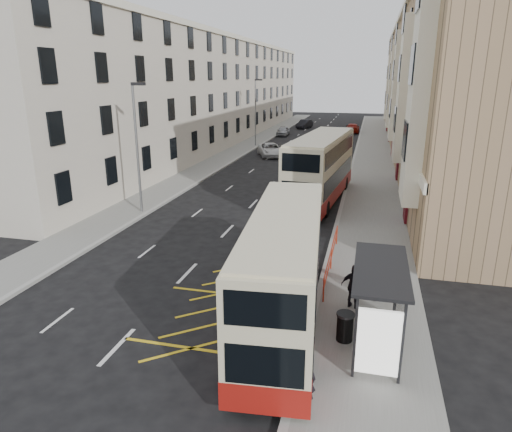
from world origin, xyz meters
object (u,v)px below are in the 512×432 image
(litter_bin, at_px, (345,326))
(pedestrian_mid, at_px, (385,282))
(street_lamp_far, at_px, (256,109))
(pedestrian_near, at_px, (303,379))
(pedestrian_far, at_px, (354,286))
(car_red, at_px, (352,128))
(white_van, at_px, (271,150))
(car_dark, at_px, (305,124))
(bus_shelter, at_px, (385,294))
(double_decker_rear, at_px, (321,168))
(double_decker_front, at_px, (284,270))
(street_lamp_near, at_px, (137,142))
(car_silver, at_px, (283,131))

(litter_bin, xyz_separation_m, pedestrian_mid, (1.32, 3.08, 0.32))
(street_lamp_far, distance_m, pedestrian_near, 47.42)
(pedestrian_far, distance_m, car_red, 57.47)
(white_van, height_order, car_dark, car_dark)
(bus_shelter, distance_m, pedestrian_near, 3.89)
(bus_shelter, distance_m, pedestrian_far, 3.09)
(double_decker_rear, bearing_deg, pedestrian_far, -73.41)
(bus_shelter, bearing_deg, double_decker_front, 160.37)
(pedestrian_near, height_order, pedestrian_far, pedestrian_near)
(double_decker_front, height_order, white_van, double_decker_front)
(car_red, bearing_deg, pedestrian_mid, 93.47)
(street_lamp_near, relative_size, pedestrian_mid, 4.81)
(pedestrian_far, height_order, car_red, pedestrian_far)
(pedestrian_far, xyz_separation_m, car_red, (-2.66, 57.41, -0.30))
(pedestrian_far, relative_size, car_dark, 0.39)
(street_lamp_near, distance_m, white_van, 24.06)
(car_silver, bearing_deg, bus_shelter, -78.34)
(bus_shelter, xyz_separation_m, pedestrian_mid, (0.18, 3.45, -1.16))
(car_dark, xyz_separation_m, car_red, (8.14, -4.50, -0.01))
(double_decker_rear, distance_m, car_dark, 47.02)
(street_lamp_near, relative_size, double_decker_rear, 0.68)
(bus_shelter, distance_m, car_red, 60.25)
(street_lamp_near, distance_m, pedestrian_near, 20.39)
(street_lamp_near, xyz_separation_m, car_silver, (1.27, 41.47, -3.95))
(street_lamp_near, bearing_deg, car_silver, 88.25)
(street_lamp_near, height_order, car_red, street_lamp_near)
(pedestrian_mid, xyz_separation_m, white_van, (-11.56, 32.44, -0.28))
(white_van, bearing_deg, pedestrian_mid, -92.37)
(double_decker_rear, distance_m, litter_bin, 18.22)
(white_van, bearing_deg, double_decker_front, -98.95)
(white_van, relative_size, car_dark, 1.16)
(double_decker_rear, bearing_deg, bus_shelter, -72.11)
(street_lamp_far, bearing_deg, car_dark, 82.48)
(double_decker_rear, xyz_separation_m, pedestrian_mid, (4.16, -14.83, -1.37))
(pedestrian_far, bearing_deg, double_decker_rear, -62.89)
(bus_shelter, height_order, street_lamp_near, street_lamp_near)
(pedestrian_mid, distance_m, white_van, 34.44)
(street_lamp_near, xyz_separation_m, street_lamp_far, (0.00, 30.00, 0.00))
(pedestrian_far, bearing_deg, car_red, -71.22)
(pedestrian_near, distance_m, car_silver, 58.14)
(double_decker_front, bearing_deg, street_lamp_far, 100.02)
(pedestrian_near, height_order, car_silver, pedestrian_near)
(street_lamp_far, relative_size, double_decker_rear, 0.68)
(street_lamp_near, relative_size, car_silver, 1.98)
(pedestrian_near, height_order, car_red, pedestrian_near)
(litter_bin, distance_m, pedestrian_near, 3.64)
(pedestrian_far, bearing_deg, street_lamp_far, -54.78)
(double_decker_rear, distance_m, car_silver, 36.85)
(street_lamp_far, xyz_separation_m, pedestrian_near, (12.70, -45.54, -3.61))
(bus_shelter, relative_size, street_lamp_far, 0.53)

